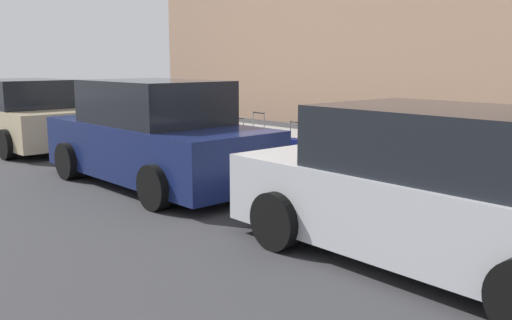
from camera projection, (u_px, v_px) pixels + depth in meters
The scene contains 18 objects.
ground_plane at pixel (238, 174), 10.01m from camera, with size 40.00×40.00×0.00m, color #333335.
sidewalk_curb at pixel (326, 155), 11.69m from camera, with size 18.00×5.00×0.14m, color gray.
suitcase_silver_0 at pixel (431, 173), 7.82m from camera, with size 0.44×0.23×0.69m.
suitcase_olive_1 at pixel (400, 167), 8.12m from camera, with size 0.35×0.23×0.98m.
suitcase_red_2 at pixel (371, 167), 8.46m from camera, with size 0.46×0.22×0.60m.
suitcase_teal_3 at pixel (347, 159), 8.83m from camera, with size 0.37×0.26×0.74m.
suitcase_black_4 at pixel (322, 156), 9.16m from camera, with size 0.48×0.25×0.72m.
suitcase_navy_5 at pixel (297, 155), 9.53m from camera, with size 0.41×0.20×0.87m.
suitcase_maroon_6 at pixel (277, 151), 9.91m from camera, with size 0.46×0.25×0.64m.
suitcase_silver_7 at pixel (259, 146), 10.29m from camera, with size 0.41×0.27×0.96m.
suitcase_olive_8 at pixel (237, 144), 10.59m from camera, with size 0.47×0.22×0.84m.
suitcase_red_9 at pixel (221, 144), 11.04m from camera, with size 0.48×0.29×0.57m.
suitcase_teal_10 at pixel (206, 135), 11.41m from camera, with size 0.42×0.25×0.99m.
fire_hydrant at pixel (177, 130), 12.06m from camera, with size 0.39×0.21×0.76m.
bollard_post at pixel (159, 130), 12.30m from camera, with size 0.16×0.16×0.73m, color brown.
parked_car_silver_0 at pixel (437, 191), 5.49m from camera, with size 4.39×2.22×1.58m.
parked_car_navy_1 at pixel (155, 137), 9.05m from camera, with size 4.49×2.07×1.72m.
parked_car_beige_2 at pixel (25, 116), 12.98m from camera, with size 4.39×2.08×1.61m.
Camera 1 is at (-7.33, 6.53, 2.01)m, focal length 38.74 mm.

